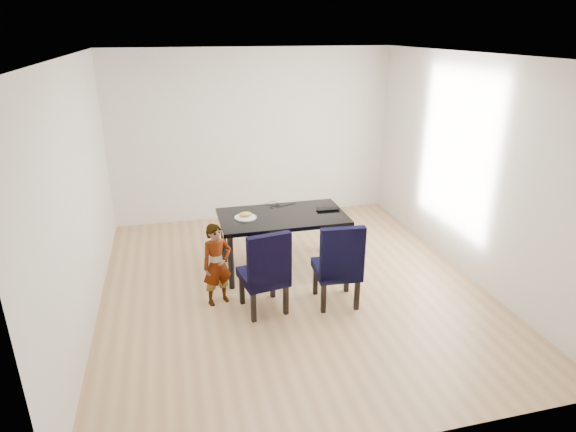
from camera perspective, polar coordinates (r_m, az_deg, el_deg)
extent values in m
cube|color=tan|center=(5.98, 0.47, -8.34)|extent=(4.50, 5.00, 0.01)
cube|color=white|center=(5.20, 0.56, 18.59)|extent=(4.50, 5.00, 0.01)
cube|color=silver|center=(7.81, -4.15, 9.45)|extent=(4.50, 0.01, 2.70)
cube|color=white|center=(3.26, 11.70, -8.70)|extent=(4.50, 0.01, 2.70)
cube|color=silver|center=(5.36, -23.54, 2.09)|extent=(0.01, 5.00, 2.70)
cube|color=white|center=(6.36, 20.68, 5.35)|extent=(0.01, 5.00, 2.70)
cube|color=black|center=(6.24, -0.67, -3.09)|extent=(1.60, 0.90, 0.75)
cube|color=black|center=(5.30, -2.98, -6.34)|extent=(0.55, 0.56, 0.99)
cube|color=black|center=(5.46, 5.78, -5.47)|extent=(0.52, 0.54, 1.01)
imported|color=#E45313|center=(5.48, -8.41, -5.72)|extent=(0.41, 0.33, 0.97)
cylinder|color=silver|center=(6.01, -5.07, -0.17)|extent=(0.29, 0.29, 0.02)
ellipsoid|color=gold|center=(6.00, -5.10, 0.21)|extent=(0.17, 0.08, 0.07)
imported|color=black|center=(6.32, 4.67, 0.96)|extent=(0.31, 0.21, 0.02)
torus|color=black|center=(6.37, -1.52, 1.12)|extent=(0.17, 0.17, 0.01)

